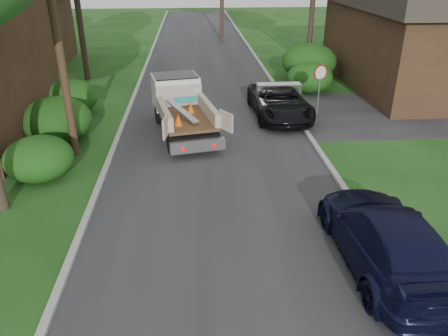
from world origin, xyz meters
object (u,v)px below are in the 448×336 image
Objects in this scene: flatbed_truck at (180,102)px; black_pickup at (280,101)px; utility_pole at (54,17)px; stop_sign at (320,79)px; navy_suv at (387,238)px; house_left_far at (10,20)px; house_right at (432,31)px.

flatbed_truck is 1.12× the size of black_pickup.
utility_pole is at bearing -156.80° from flatbed_truck.
stop_sign reaches higher than black_pickup.
navy_suv is (9.28, -7.48, -4.38)m from utility_pole.
navy_suv reaches higher than black_pickup.
black_pickup is 0.99× the size of navy_suv.
stop_sign reaches higher than navy_suv.
stop_sign is 0.45× the size of navy_suv.
navy_suv is at bearing -54.77° from house_left_far.
utility_pole is 1.32× the size of house_left_far.
house_left_far reaches higher than flatbed_truck.
stop_sign is at bearing 20.62° from utility_pole.
utility_pole is at bearing -39.41° from navy_suv.
house_right is at bearing 11.88° from flatbed_truck.
stop_sign is at bearing -34.81° from house_left_far.
utility_pole is at bearing -153.99° from house_right.
stop_sign is 0.41× the size of flatbed_truck.
utility_pole reaches higher than navy_suv.
house_left_far is 18.75m from flatbed_truck.
house_left_far is (-18.70, 13.00, 1.27)m from stop_sign.
black_pickup is at bearing -88.09° from navy_suv.
flatbed_truck is 4.90m from black_pickup.
flatbed_truck is at bearing -49.66° from house_left_far.
black_pickup is (16.81, -13.05, -2.30)m from house_left_far.
house_right is 2.38× the size of navy_suv.
stop_sign is at bearing -97.47° from navy_suv.
flatbed_truck is (12.08, -14.22, -1.88)m from house_left_far.
black_pickup is (8.79, 3.97, -4.43)m from utility_pole.
flatbed_truck reaches higher than black_pickup.
utility_pole is 6.35m from flatbed_truck.
navy_suv is at bearing -119.14° from house_right.
house_left_far reaches higher than black_pickup.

